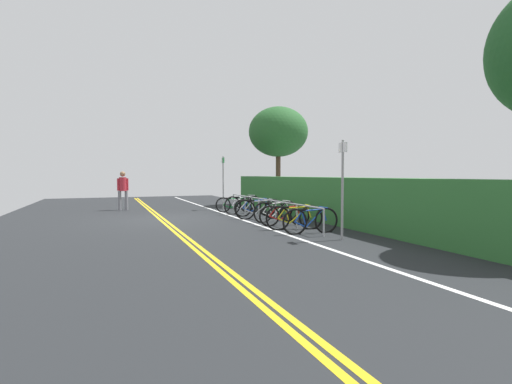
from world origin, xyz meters
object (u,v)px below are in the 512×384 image
(bicycle_0, at_px, (235,204))
(bicycle_5, at_px, (285,215))
(bicycle_1, at_px, (243,205))
(sign_post_near, at_px, (223,178))
(sign_post_far, at_px, (343,181))
(tree_near_left, at_px, (278,132))
(bicycle_6, at_px, (294,217))
(pedestrian, at_px, (123,188))
(bicycle_7, at_px, (311,221))
(bicycle_4, at_px, (276,212))
(bicycle_3, at_px, (259,209))
(bicycle_2, at_px, (255,207))
(bike_rack, at_px, (267,204))

(bicycle_0, xyz_separation_m, bicycle_5, (4.72, 0.07, 0.01))
(bicycle_1, relative_size, sign_post_near, 0.73)
(sign_post_far, bearing_deg, tree_near_left, 163.47)
(bicycle_1, distance_m, bicycle_5, 3.79)
(tree_near_left, bearing_deg, bicycle_6, -21.98)
(tree_near_left, bearing_deg, pedestrian, -90.03)
(bicycle_7, xyz_separation_m, tree_near_left, (-8.93, 3.21, 3.46))
(bicycle_4, height_order, bicycle_5, bicycle_4)
(bicycle_0, height_order, sign_post_far, sign_post_far)
(pedestrian, distance_m, sign_post_near, 4.51)
(bicycle_6, bearing_deg, bicycle_3, 179.41)
(bicycle_3, bearing_deg, bicycle_2, 167.03)
(bicycle_7, bearing_deg, bike_rack, 178.72)
(bicycle_6, xyz_separation_m, tree_near_left, (-8.10, 3.27, 3.46))
(bicycle_0, xyz_separation_m, pedestrian, (-2.49, -4.47, 0.70))
(bicycle_5, height_order, sign_post_near, sign_post_near)
(bicycle_2, distance_m, bicycle_7, 4.56)
(bicycle_5, bearing_deg, sign_post_far, 3.05)
(bike_rack, distance_m, bicycle_6, 2.37)
(bicycle_2, distance_m, tree_near_left, 6.35)
(bicycle_3, relative_size, sign_post_near, 0.73)
(bicycle_4, distance_m, sign_post_far, 3.99)
(bicycle_1, relative_size, bicycle_3, 0.99)
(bicycle_4, bearing_deg, sign_post_far, 0.22)
(sign_post_far, bearing_deg, bike_rack, -178.15)
(bicycle_3, bearing_deg, sign_post_near, -177.64)
(bicycle_6, relative_size, bicycle_7, 1.01)
(bicycle_3, xyz_separation_m, bicycle_4, (0.94, 0.23, -0.01))
(tree_near_left, bearing_deg, bicycle_7, -19.75)
(bicycle_6, height_order, tree_near_left, tree_near_left)
(bicycle_0, bearing_deg, bicycle_3, -0.53)
(bicycle_4, bearing_deg, pedestrian, -143.26)
(bicycle_7, bearing_deg, bicycle_1, 179.81)
(bicycle_3, height_order, sign_post_near, sign_post_near)
(bicycle_1, height_order, bicycle_4, bicycle_1)
(tree_near_left, bearing_deg, bicycle_1, -43.03)
(bicycle_1, xyz_separation_m, bicycle_7, (5.52, -0.02, -0.02))
(bicycle_0, bearing_deg, sign_post_near, -170.47)
(bicycle_5, bearing_deg, bicycle_1, -179.41)
(bicycle_2, bearing_deg, bicycle_0, -174.18)
(bike_rack, height_order, sign_post_far, sign_post_far)
(bicycle_0, distance_m, bicycle_4, 3.79)
(bicycle_6, relative_size, sign_post_far, 0.70)
(bicycle_5, height_order, bicycle_6, bicycle_6)
(bicycle_3, height_order, bicycle_4, bicycle_3)
(bicycle_1, bearing_deg, bicycle_3, -1.60)
(bicycle_2, relative_size, sign_post_near, 0.70)
(bicycle_0, distance_m, bicycle_2, 1.90)
(bicycle_1, height_order, sign_post_near, sign_post_near)
(bicycle_1, bearing_deg, pedestrian, -127.24)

